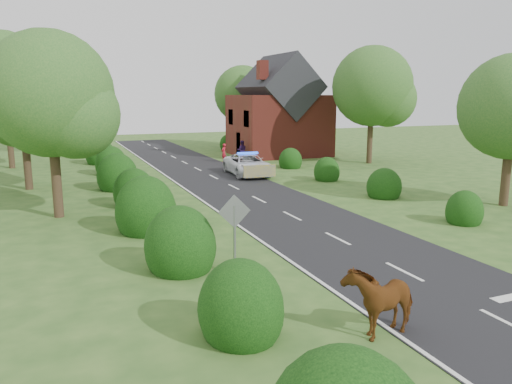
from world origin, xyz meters
name	(u,v)px	position (x,y,z in m)	size (l,w,h in m)	color
ground	(404,272)	(0.00, 0.00, 0.00)	(120.00, 120.00, 0.00)	#2F5420
road	(239,190)	(0.00, 15.00, 0.01)	(6.00, 70.00, 0.02)	black
road_markings	(225,198)	(-1.60, 12.93, 0.03)	(4.96, 70.00, 0.01)	white
hedgerow_left	(136,196)	(-6.51, 11.69, 0.75)	(2.75, 50.41, 3.00)	black
hedgerow_right	(371,184)	(6.60, 11.21, 0.55)	(2.10, 45.78, 2.10)	black
tree_left_a	(56,99)	(-9.75, 11.86, 5.34)	(5.74, 5.60, 8.38)	#332316
tree_left_b	(27,103)	(-11.25, 19.86, 5.04)	(5.74, 5.60, 8.07)	#332316
tree_left_c	(9,81)	(-12.70, 29.83, 6.53)	(6.97, 6.80, 10.22)	#332316
tree_left_d	(46,94)	(-10.23, 39.85, 5.64)	(6.15, 6.00, 8.89)	#332316
tree_right_b	(376,90)	(14.29, 21.84, 5.94)	(6.56, 6.40, 9.40)	#332316
tree_right_c	(246,96)	(9.27, 37.85, 5.34)	(6.15, 6.00, 8.58)	#332316
road_sign	(234,222)	(-5.00, 2.00, 1.65)	(1.06, 0.08, 2.53)	gray
house	(279,114)	(9.49, 30.00, 3.79)	(8.00, 7.40, 9.17)	maroon
cow	(380,303)	(-3.17, -3.02, 0.70)	(1.05, 1.98, 1.41)	#583115
police_van	(248,165)	(2.50, 20.01, 0.74)	(2.82, 5.49, 1.62)	silver
pedestrian_red	(224,153)	(3.15, 27.15, 0.77)	(0.56, 0.37, 1.55)	#A41728
pedestrian_purple	(242,150)	(5.01, 27.79, 0.84)	(0.82, 0.64, 1.68)	#371A59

